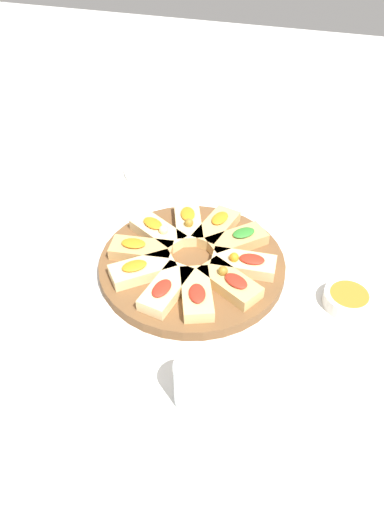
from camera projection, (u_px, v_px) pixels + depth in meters
name	position (u px, v px, depth m)	size (l,w,h in m)	color
ground_plane	(192.00, 269.00, 0.96)	(3.00, 3.00, 0.00)	silver
serving_board	(192.00, 265.00, 0.96)	(0.35, 0.35, 0.02)	brown
focaccia_slice_0	(141.00, 250.00, 0.95)	(0.06, 0.12, 0.03)	tan
focaccia_slice_1	(142.00, 270.00, 0.91)	(0.11, 0.12, 0.03)	#E5C689
focaccia_slice_2	(166.00, 289.00, 0.87)	(0.13, 0.07, 0.03)	#E5C689
focaccia_slice_3	(196.00, 293.00, 0.87)	(0.13, 0.09, 0.03)	#DBB775
focaccia_slice_4	(230.00, 282.00, 0.89)	(0.10, 0.13, 0.04)	tan
focaccia_slice_5	(244.00, 263.00, 0.92)	(0.06, 0.12, 0.04)	#E5C689
focaccia_slice_6	(237.00, 240.00, 0.97)	(0.12, 0.12, 0.03)	tan
focaccia_slice_7	(217.00, 227.00, 1.00)	(0.13, 0.08, 0.03)	tan
focaccia_slice_8	(188.00, 223.00, 1.01)	(0.13, 0.09, 0.04)	#E5C689
focaccia_slice_9	(158.00, 232.00, 0.99)	(0.10, 0.13, 0.04)	#E5C689
plate_left	(7.00, 328.00, 0.84)	(0.21, 0.21, 0.02)	white
plate_right	(166.00, 168.00, 1.22)	(0.20, 0.20, 0.02)	white
water_glass	(195.00, 383.00, 0.72)	(0.06, 0.06, 0.08)	silver
napkin_stack	(350.00, 218.00, 1.08)	(0.13, 0.11, 0.00)	white
dipping_bowl	(348.00, 299.00, 0.88)	(0.09, 0.09, 0.03)	silver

